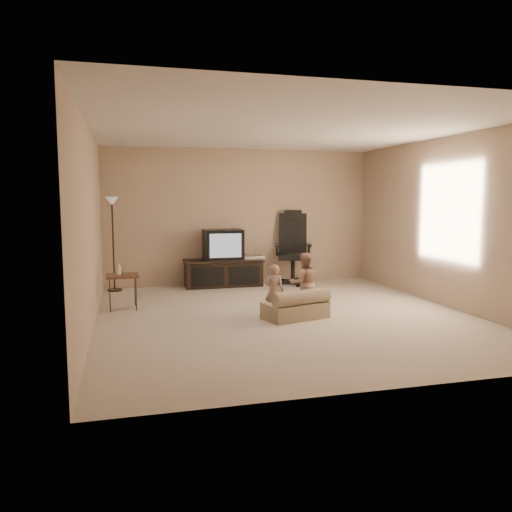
% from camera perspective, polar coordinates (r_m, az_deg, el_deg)
% --- Properties ---
extents(floor, '(5.50, 5.50, 0.00)m').
position_cam_1_polar(floor, '(6.89, 3.35, -6.82)').
color(floor, '#C4B29C').
rests_on(floor, ground).
extents(room_shell, '(5.50, 5.50, 5.50)m').
position_cam_1_polar(room_shell, '(6.70, 3.44, 5.92)').
color(room_shell, silver).
rests_on(room_shell, floor).
extents(tv_stand, '(1.45, 0.54, 1.04)m').
position_cam_1_polar(tv_stand, '(9.10, -3.72, -0.77)').
color(tv_stand, black).
rests_on(tv_stand, floor).
extents(office_chair, '(0.79, 0.82, 1.38)m').
position_cam_1_polar(office_chair, '(9.37, 4.23, -0.17)').
color(office_chair, black).
rests_on(office_chair, floor).
extents(side_table, '(0.46, 0.46, 0.67)m').
position_cam_1_polar(side_table, '(7.46, -15.07, -2.22)').
color(side_table, brown).
rests_on(side_table, floor).
extents(floor_lamp, '(0.25, 0.25, 1.62)m').
position_cam_1_polar(floor_lamp, '(8.90, -16.08, 3.68)').
color(floor_lamp, black).
rests_on(floor_lamp, floor).
extents(child_sofa, '(0.93, 0.68, 0.41)m').
position_cam_1_polar(child_sofa, '(6.68, 4.70, -5.79)').
color(child_sofa, tan).
rests_on(child_sofa, floor).
extents(toddler_left, '(0.31, 0.26, 0.72)m').
position_cam_1_polar(toddler_left, '(6.74, 2.09, -3.99)').
color(toddler_left, tan).
rests_on(toddler_left, floor).
extents(toddler_right, '(0.42, 0.24, 0.85)m').
position_cam_1_polar(toddler_right, '(6.97, 5.53, -3.11)').
color(toddler_right, tan).
rests_on(toddler_right, floor).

